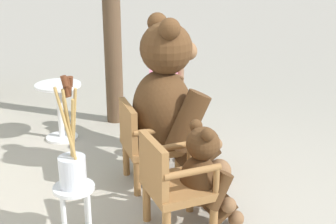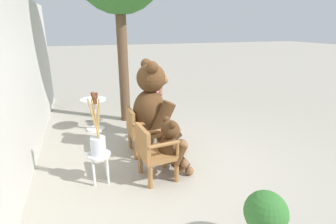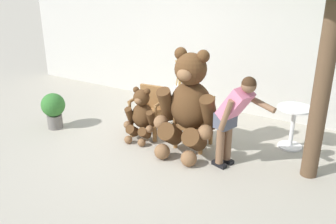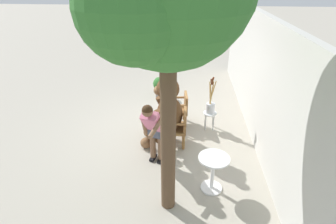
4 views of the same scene
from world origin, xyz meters
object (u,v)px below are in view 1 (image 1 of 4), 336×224
object	(u,v)px
wooden_chair_right	(145,141)
person_visitor	(164,76)
white_stool	(75,198)
round_side_table	(60,105)
teddy_bear_large	(171,103)
brush_bucket	(72,163)
wooden_chair_left	(172,182)
teddy_bear_small	(205,176)

from	to	relation	value
wooden_chair_right	person_visitor	distance (m)	1.02
white_stool	round_side_table	distance (m)	2.19
person_visitor	teddy_bear_large	bearing A→B (deg)	168.48
brush_bucket	wooden_chair_left	bearing A→B (deg)	-102.20
wooden_chair_left	person_visitor	distance (m)	1.83
brush_bucket	wooden_chair_right	bearing A→B (deg)	-46.75
wooden_chair_right	teddy_bear_large	world-z (taller)	teddy_bear_large
teddy_bear_small	white_stool	bearing A→B (deg)	81.57
teddy_bear_large	person_visitor	distance (m)	0.83
teddy_bear_small	teddy_bear_large	bearing A→B (deg)	1.23
wooden_chair_left	teddy_bear_large	size ratio (longest dim) A/B	0.51
person_visitor	white_stool	bearing A→B (deg)	141.68
brush_bucket	teddy_bear_small	bearing A→B (deg)	-98.40
wooden_chair_left	white_stool	bearing A→B (deg)	77.76
round_side_table	person_visitor	bearing A→B (deg)	-118.51
wooden_chair_left	person_visitor	bearing A→B (deg)	-14.26
teddy_bear_small	round_side_table	distance (m)	2.55
person_visitor	brush_bucket	distance (m)	1.99
teddy_bear_large	round_side_table	size ratio (longest dim) A/B	2.36
brush_bucket	round_side_table	bearing A→B (deg)	-1.68
teddy_bear_small	round_side_table	bearing A→B (deg)	23.42
round_side_table	wooden_chair_left	bearing A→B (deg)	-162.93
white_stool	brush_bucket	bearing A→B (deg)	-117.18
wooden_chair_right	round_side_table	world-z (taller)	wooden_chair_right
teddy_bear_small	white_stool	xyz separation A→B (m)	(0.16, 1.08, -0.11)
teddy_bear_small	round_side_table	size ratio (longest dim) A/B	1.32
wooden_chair_right	brush_bucket	world-z (taller)	brush_bucket
wooden_chair_right	person_visitor	bearing A→B (deg)	-28.33
teddy_bear_large	person_visitor	world-z (taller)	teddy_bear_large
teddy_bear_large	white_stool	xyz separation A→B (m)	(-0.74, 1.06, -0.48)
teddy_bear_small	brush_bucket	bearing A→B (deg)	81.60
teddy_bear_small	wooden_chair_left	bearing A→B (deg)	92.12
person_visitor	round_side_table	size ratio (longest dim) A/B	2.07
person_visitor	white_stool	distance (m)	2.05
teddy_bear_small	white_stool	world-z (taller)	teddy_bear_small
teddy_bear_large	person_visitor	bearing A→B (deg)	-11.52
wooden_chair_left	teddy_bear_large	world-z (taller)	teddy_bear_large
wooden_chair_right	teddy_bear_small	xyz separation A→B (m)	(-0.90, -0.29, 0.00)
wooden_chair_left	white_stool	size ratio (longest dim) A/B	1.87
person_visitor	wooden_chair_right	bearing A→B (deg)	151.67
person_visitor	white_stool	size ratio (longest dim) A/B	3.24
teddy_bear_large	round_side_table	world-z (taller)	teddy_bear_large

